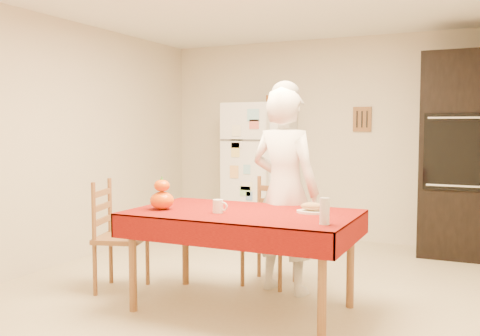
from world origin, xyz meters
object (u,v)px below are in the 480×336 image
Objects in this scene: oven_cabinet at (456,155)px; chair_left at (114,232)px; wine_glass at (325,211)px; coffee_mug at (218,206)px; seated_woman at (285,191)px; bread_plate at (312,212)px; refrigerator at (259,171)px; chair_far at (272,227)px; pumpkin_lower at (162,200)px; dining_table at (243,220)px.

chair_left is at bearing -135.22° from oven_cabinet.
oven_cabinet is 2.90m from wine_glass.
coffee_mug is at bearing -114.57° from chair_left.
seated_woman reaches higher than bread_plate.
refrigerator reaches higher than wine_glass.
oven_cabinet is at bearing -110.45° from seated_woman.
coffee_mug is at bearing 80.38° from seated_woman.
oven_cabinet is 2.32× the size of chair_far.
coffee_mug is at bearing -156.27° from bread_plate.
bread_plate is (1.42, -2.36, -0.08)m from refrigerator.
coffee_mug is (0.78, -2.65, -0.04)m from refrigerator.
pumpkin_lower is at bearing 56.07° from seated_woman.
oven_cabinet is 2.92m from dining_table.
seated_woman is at bearing 69.01° from coffee_mug.
pumpkin_lower is at bearing -176.14° from coffee_mug.
refrigerator is at bearing 118.83° from chair_far.
pumpkin_lower reaches higher than bread_plate.
bread_plate is at bearing -109.63° from oven_cabinet.
wine_glass reaches higher than dining_table.
seated_woman reaches higher than pumpkin_lower.
wine_glass is (0.58, -0.83, -0.01)m from seated_woman.
oven_cabinet is 1.29× the size of dining_table.
bread_plate is (0.51, 0.14, 0.08)m from dining_table.
coffee_mug is (-1.50, -2.69, -0.29)m from oven_cabinet.
refrigerator is 2.20m from seated_woman.
seated_woman is 9.83× the size of wine_glass.
seated_woman reaches higher than wine_glass.
chair_left is at bearing -175.10° from bread_plate.
refrigerator is at bearing -24.09° from chair_left.
dining_table is at bearing 45.65° from coffee_mug.
pumpkin_lower is at bearing -164.17° from dining_table.
chair_left is 3.96× the size of bread_plate.
seated_woman is at bearing 125.05° from wine_glass.
chair_far reaches higher than bread_plate.
chair_far is (-0.06, 0.77, -0.18)m from dining_table.
wine_glass is (-0.65, -2.82, -0.25)m from oven_cabinet.
chair_far is at bearing -128.79° from oven_cabinet.
refrigerator is 0.77× the size of oven_cabinet.
oven_cabinet is at bearing 60.82° from coffee_mug.
oven_cabinet is at bearing -62.57° from chair_left.
chair_left reaches higher than wine_glass.
seated_woman reaches higher than dining_table.
refrigerator is 17.00× the size of coffee_mug.
pumpkin_lower is (-0.47, -0.03, 0.02)m from coffee_mug.
bread_plate is at bearing -102.45° from chair_left.
coffee_mug is 0.42× the size of bread_plate.
bread_plate is at bearing 142.91° from seated_woman.
oven_cabinet reaches higher than seated_woman.
pumpkin_lower is (-0.74, -0.74, -0.03)m from seated_woman.
oven_cabinet reaches higher than dining_table.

